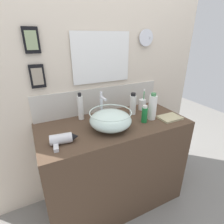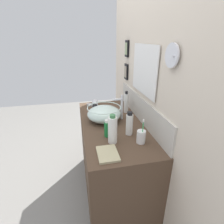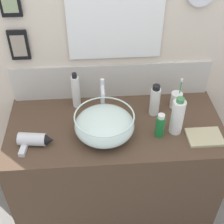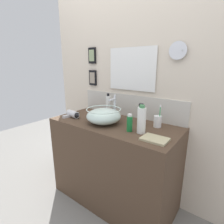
% 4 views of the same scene
% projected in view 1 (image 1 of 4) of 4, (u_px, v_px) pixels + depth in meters
% --- Properties ---
extents(ground_plane, '(6.00, 6.00, 0.00)m').
position_uv_depth(ground_plane, '(114.00, 197.00, 1.73)').
color(ground_plane, gray).
extents(vanity_counter, '(1.20, 0.55, 0.83)m').
position_uv_depth(vanity_counter, '(114.00, 164.00, 1.57)').
color(vanity_counter, '#4C3828').
rests_on(vanity_counter, ground).
extents(back_panel, '(2.08, 0.10, 2.51)m').
position_uv_depth(back_panel, '(98.00, 64.00, 1.49)').
color(back_panel, beige).
rests_on(back_panel, ground).
extents(glass_bowl_sink, '(0.31, 0.31, 0.14)m').
position_uv_depth(glass_bowl_sink, '(111.00, 120.00, 1.29)').
color(glass_bowl_sink, silver).
rests_on(glass_bowl_sink, vanity_counter).
extents(faucet, '(0.02, 0.10, 0.24)m').
position_uv_depth(faucet, '(102.00, 105.00, 1.40)').
color(faucet, silver).
rests_on(faucet, vanity_counter).
extents(hair_drier, '(0.19, 0.13, 0.07)m').
position_uv_depth(hair_drier, '(63.00, 139.00, 1.12)').
color(hair_drier, silver).
rests_on(hair_drier, vanity_counter).
extents(toothbrush_cup, '(0.07, 0.07, 0.20)m').
position_uv_depth(toothbrush_cup, '(142.00, 104.00, 1.65)').
color(toothbrush_cup, white).
rests_on(toothbrush_cup, vanity_counter).
extents(spray_bottle, '(0.06, 0.06, 0.20)m').
position_uv_depth(spray_bottle, '(133.00, 104.00, 1.53)').
color(spray_bottle, white).
rests_on(spray_bottle, vanity_counter).
extents(shampoo_bottle, '(0.05, 0.05, 0.14)m').
position_uv_depth(shampoo_bottle, '(145.00, 114.00, 1.39)').
color(shampoo_bottle, '#197233').
rests_on(shampoo_bottle, vanity_counter).
extents(soap_dispenser, '(0.07, 0.07, 0.23)m').
position_uv_depth(soap_dispenser, '(152.00, 107.00, 1.43)').
color(soap_dispenser, white).
rests_on(soap_dispenser, vanity_counter).
extents(lotion_bottle, '(0.05, 0.05, 0.23)m').
position_uv_depth(lotion_bottle, '(80.00, 107.00, 1.43)').
color(lotion_bottle, white).
rests_on(lotion_bottle, vanity_counter).
extents(hand_towel, '(0.18, 0.14, 0.02)m').
position_uv_depth(hand_towel, '(170.00, 118.00, 1.48)').
color(hand_towel, tan).
rests_on(hand_towel, vanity_counter).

